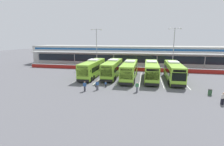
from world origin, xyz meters
name	(u,v)px	position (x,y,z in m)	size (l,w,h in m)	color
ground_plane	(128,86)	(0.00, 0.00, 0.00)	(200.00, 200.00, 0.00)	#56565B
terminal_building	(136,55)	(0.00, 26.91, 3.01)	(70.00, 13.00, 6.00)	silver
red_barrier_wall	(133,69)	(0.00, 14.50, 0.56)	(60.00, 0.40, 1.10)	maroon
coach_bus_leftmost	(93,69)	(-8.42, 5.94, 1.79)	(2.99, 12.17, 3.78)	#8CC633
coach_bus_left_centre	(113,69)	(-4.07, 6.80, 1.79)	(2.99, 12.17, 3.78)	#8CC633
coach_bus_centre	(130,71)	(-0.18, 5.24, 1.79)	(2.99, 12.17, 3.78)	#8CC633
coach_bus_right_centre	(151,71)	(4.26, 5.72, 1.79)	(2.99, 12.17, 3.78)	#8CC633
coach_bus_rightmost	(173,72)	(8.61, 5.76, 1.79)	(2.99, 12.17, 3.78)	#8CC633
bay_stripe_far_west	(84,76)	(-10.50, 6.00, 0.00)	(0.14, 13.00, 0.01)	silver
bay_stripe_west	(102,77)	(-6.30, 6.00, 0.00)	(0.14, 13.00, 0.01)	silver
bay_stripe_mid_west	(121,78)	(-2.10, 6.00, 0.00)	(0.14, 13.00, 0.01)	silver
bay_stripe_centre	(140,79)	(2.10, 6.00, 0.00)	(0.14, 13.00, 0.01)	silver
bay_stripe_mid_east	(161,80)	(6.30, 6.00, 0.00)	(0.14, 13.00, 0.01)	silver
bay_stripe_east	(182,81)	(10.50, 6.00, 0.00)	(0.14, 13.00, 0.01)	silver
pedestrian_with_handbag	(97,85)	(-4.62, -3.56, 0.86)	(0.59, 0.54, 1.62)	slate
pedestrian_in_dark_coat	(85,86)	(-6.38, -4.61, 0.87)	(0.53, 0.32, 1.62)	#33333D
pedestrian_child	(106,84)	(-3.64, -1.65, 0.54)	(0.31, 0.22, 1.00)	#33333D
pedestrian_near_bin	(137,87)	(1.84, -3.34, 0.87)	(0.53, 0.30, 1.62)	slate
pedestrian_approaching_bus	(223,98)	(12.80, -6.39, 0.87)	(0.49, 0.40, 1.62)	black
lamp_post_west	(97,46)	(-10.54, 16.42, 6.29)	(3.24, 0.28, 11.00)	#9E9EA3
lamp_post_centre	(174,47)	(9.93, 16.21, 6.29)	(3.24, 0.28, 11.00)	#9E9EA3
litter_bin	(210,92)	(12.57, -2.78, 0.47)	(0.54, 0.54, 0.93)	#2D5133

